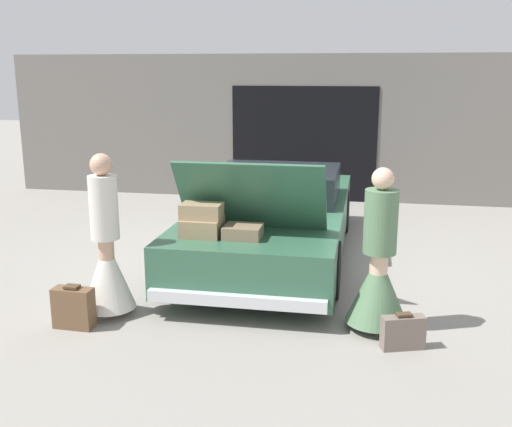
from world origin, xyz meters
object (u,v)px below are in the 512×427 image
car (273,217)px  suitcase_beside_right_person (403,332)px  suitcase_beside_left_person (74,308)px  person_left (107,258)px  person_right (378,273)px

car → suitcase_beside_right_person: size_ratio=11.39×
car → suitcase_beside_left_person: bearing=-120.4°
suitcase_beside_right_person → suitcase_beside_left_person: bearing=-177.8°
person_left → suitcase_beside_right_person: person_left is taller
person_right → suitcase_beside_left_person: bearing=106.8°
person_left → suitcase_beside_right_person: (2.98, -0.25, -0.45)m
person_left → suitcase_beside_right_person: size_ratio=4.06×
person_left → person_right: person_left is taller
person_left → suitcase_beside_right_person: 3.03m
suitcase_beside_right_person → person_right: bearing=120.6°
person_left → suitcase_beside_left_person: 0.59m
suitcase_beside_right_person → person_left: bearing=175.1°
car → suitcase_beside_right_person: car is taller
car → person_left: size_ratio=2.80×
person_left → person_right: size_ratio=1.05×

